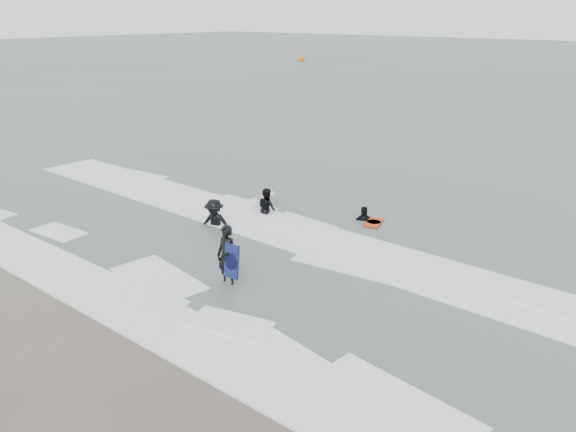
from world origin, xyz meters
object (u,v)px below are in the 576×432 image
Objects in this scene: surfer_breaker at (215,227)px; surfer_wading at (267,214)px; surfer_right_near at (364,221)px; surfer_centre at (228,285)px; buoy at (302,59)px.

surfer_wading is at bearing 56.47° from surfer_breaker.
surfer_wading is 3.64m from surfer_right_near.
surfer_breaker reaches higher than surfer_centre.
surfer_right_near is 70.64m from buoy.
buoy is at bearing -88.95° from surfer_right_near.
buoy is (-42.44, 55.62, 0.42)m from surfer_wading.
surfer_right_near is (3.21, 1.72, 0.00)m from surfer_wading.
surfer_centre is 4.55m from surfer_breaker.
surfer_breaker reaches higher than surfer_wading.
surfer_breaker reaches higher than surfer_right_near.
surfer_wading is at bearing -11.08° from surfer_right_near.
surfer_centre is 1.08× the size of buoy.
surfer_breaker is (-0.50, -2.20, 0.00)m from surfer_wading.
surfer_wading is (-3.05, 5.05, 0.00)m from surfer_centre.
buoy reaches higher than surfer_breaker.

